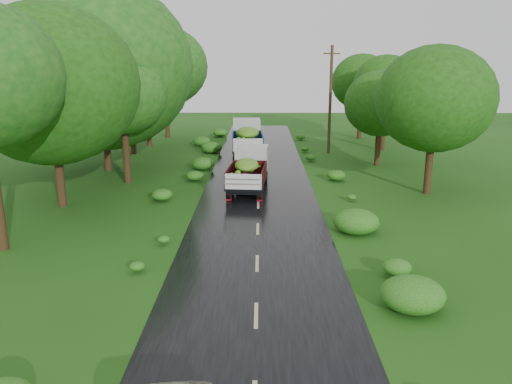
{
  "coord_description": "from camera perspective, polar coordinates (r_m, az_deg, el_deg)",
  "views": [
    {
      "loc": [
        0.13,
        -13.7,
        7.55
      ],
      "look_at": [
        -0.08,
        8.28,
        1.7
      ],
      "focal_mm": 35.0,
      "sensor_mm": 36.0,
      "label": 1
    }
  ],
  "objects": [
    {
      "name": "shrubs",
      "position": [
        28.62,
        0.28,
        0.33
      ],
      "size": [
        11.9,
        44.0,
        0.7
      ],
      "color": "#195915",
      "rests_on": "ground"
    },
    {
      "name": "trees_left",
      "position": [
        36.8,
        -15.9,
        12.95
      ],
      "size": [
        6.41,
        34.39,
        9.35
      ],
      "color": "black",
      "rests_on": "ground"
    },
    {
      "name": "ground",
      "position": [
        15.65,
        0.01,
        -13.96
      ],
      "size": [
        120.0,
        120.0,
        0.0
      ],
      "primitive_type": "plane",
      "color": "#1A460F",
      "rests_on": "ground"
    },
    {
      "name": "trees_right",
      "position": [
        39.74,
        14.83,
        11.05
      ],
      "size": [
        5.12,
        24.49,
        7.07
      ],
      "color": "black",
      "rests_on": "ground"
    },
    {
      "name": "truck_near",
      "position": [
        29.5,
        -0.81,
        2.75
      ],
      "size": [
        2.45,
        5.78,
        2.37
      ],
      "rotation": [
        0.0,
        0.0,
        -0.08
      ],
      "color": "black",
      "rests_on": "ground"
    },
    {
      "name": "road",
      "position": [
        20.17,
        0.15,
        -7.06
      ],
      "size": [
        6.5,
        80.0,
        0.02
      ],
      "primitive_type": "cube",
      "color": "black",
      "rests_on": "ground"
    },
    {
      "name": "truck_far",
      "position": [
        40.37,
        -1.02,
        6.36
      ],
      "size": [
        2.59,
        6.61,
        2.74
      ],
      "rotation": [
        0.0,
        0.0,
        0.05
      ],
      "color": "black",
      "rests_on": "ground"
    },
    {
      "name": "road_lines",
      "position": [
        21.09,
        0.17,
        -6.01
      ],
      "size": [
        0.12,
        69.6,
        0.0
      ],
      "color": "#BFB78C",
      "rests_on": "road"
    },
    {
      "name": "utility_pole",
      "position": [
        41.58,
        8.49,
        10.48
      ],
      "size": [
        1.42,
        0.73,
        8.66
      ],
      "rotation": [
        0.0,
        0.0,
        0.43
      ],
      "color": "#382616",
      "rests_on": "ground"
    }
  ]
}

